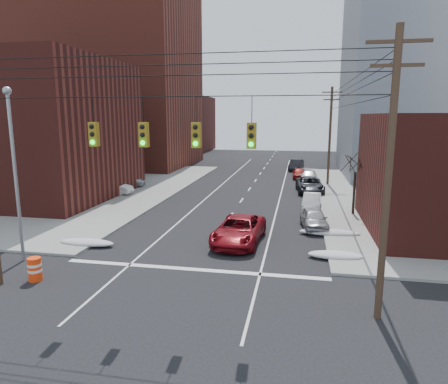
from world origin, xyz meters
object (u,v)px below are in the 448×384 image
at_px(lot_car_d, 79,185).
at_px(lot_car_b, 121,180).
at_px(parked_car_d, 309,177).
at_px(parked_car_c, 310,185).
at_px(parked_car_f, 296,165).
at_px(parked_car_e, 299,173).
at_px(construction_barrel, 35,269).
at_px(lot_car_a, 113,187).
at_px(parked_car_a, 314,218).
at_px(red_pickup, 239,230).
at_px(parked_car_b, 312,201).
at_px(lot_car_c, 37,188).

bearing_deg(lot_car_d, lot_car_b, -51.00).
bearing_deg(parked_car_d, parked_car_c, -87.62).
bearing_deg(parked_car_f, parked_car_e, -79.14).
relative_size(lot_car_b, construction_barrel, 4.59).
distance_m(parked_car_c, lot_car_a, 20.11).
distance_m(parked_car_a, parked_car_d, 20.22).
bearing_deg(lot_car_a, red_pickup, -127.43).
xyz_separation_m(parked_car_c, lot_car_d, (-23.22, -5.16, 0.14)).
bearing_deg(parked_car_b, construction_barrel, -122.44).
bearing_deg(parked_car_a, red_pickup, -145.02).
bearing_deg(parked_car_c, lot_car_b, 178.62).
relative_size(parked_car_c, lot_car_d, 1.25).
xyz_separation_m(parked_car_a, parked_car_c, (0.00, 13.76, 0.07)).
xyz_separation_m(parked_car_c, construction_barrel, (-13.53, -25.60, -0.20)).
height_order(parked_car_f, lot_car_c, lot_car_c).
distance_m(parked_car_f, lot_car_c, 34.85).
bearing_deg(lot_car_b, red_pickup, -153.04).
height_order(red_pickup, lot_car_d, lot_car_d).
bearing_deg(red_pickup, lot_car_d, 149.22).
height_order(parked_car_f, lot_car_b, lot_car_b).
bearing_deg(parked_car_b, lot_car_b, 166.85).
height_order(lot_car_b, lot_car_c, lot_car_c).
bearing_deg(lot_car_d, parked_car_c, -93.90).
bearing_deg(parked_car_b, parked_car_e, 98.59).
relative_size(parked_car_b, parked_car_d, 0.83).
bearing_deg(construction_barrel, lot_car_b, 105.77).
distance_m(parked_car_a, parked_car_c, 13.76).
xyz_separation_m(lot_car_b, lot_car_c, (-5.89, -6.32, 0.03)).
xyz_separation_m(red_pickup, parked_car_c, (4.73, 17.93, -0.03)).
xyz_separation_m(parked_car_b, lot_car_b, (-20.44, 6.55, 0.21)).
relative_size(parked_car_a, lot_car_c, 0.81).
xyz_separation_m(parked_car_a, lot_car_a, (-19.42, 8.50, 0.09)).
bearing_deg(parked_car_e, parked_car_a, -88.75).
bearing_deg(parked_car_f, parked_car_c, -76.86).
relative_size(red_pickup, parked_car_b, 1.45).
distance_m(red_pickup, parked_car_b, 11.29).
distance_m(parked_car_e, parked_car_f, 7.78).
xyz_separation_m(parked_car_c, parked_car_e, (-1.18, 9.33, -0.14)).
height_order(parked_car_f, lot_car_d, lot_car_d).
bearing_deg(parked_car_b, red_pickup, -110.17).
distance_m(parked_car_d, lot_car_b, 21.81).
height_order(parked_car_d, parked_car_e, parked_car_d).
distance_m(parked_car_a, parked_car_f, 30.89).
bearing_deg(lot_car_c, construction_barrel, -137.47).
distance_m(parked_car_d, lot_car_a, 22.68).
bearing_deg(parked_car_f, lot_car_c, -127.42).
bearing_deg(construction_barrel, parked_car_f, 74.39).
height_order(parked_car_a, lot_car_a, lot_car_a).
bearing_deg(parked_car_e, red_pickup, -99.11).
distance_m(parked_car_a, parked_car_b, 6.08).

